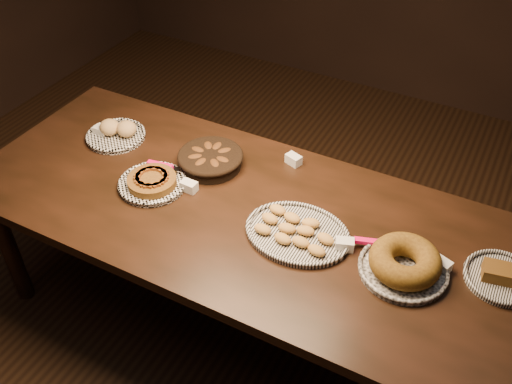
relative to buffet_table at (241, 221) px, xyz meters
The scene contains 9 objects.
ground 0.68m from the buffet_table, ahead, with size 5.00×5.00×0.00m, color black.
buffet_table is the anchor object (origin of this frame).
apple_tart_plate 0.42m from the buffet_table, behind, with size 0.32×0.31×0.06m.
madeleine_platter 0.29m from the buffet_table, ahead, with size 0.42×0.34×0.05m.
bundt_cake_plate 0.70m from the buffet_table, ahead, with size 0.38×0.34×0.10m.
croissant_basket 0.34m from the buffet_table, 144.01° to the left, with size 0.33×0.33×0.07m.
bread_roll_plate 0.80m from the buffet_table, 167.66° to the left, with size 0.28×0.28×0.09m.
loaf_plate 1.03m from the buffet_table, ahead, with size 0.27×0.27×0.06m.
tent_cards 0.16m from the buffet_table, 67.81° to the left, with size 1.75×0.46×0.04m.
Camera 1 is at (0.88, -1.52, 2.33)m, focal length 40.00 mm.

